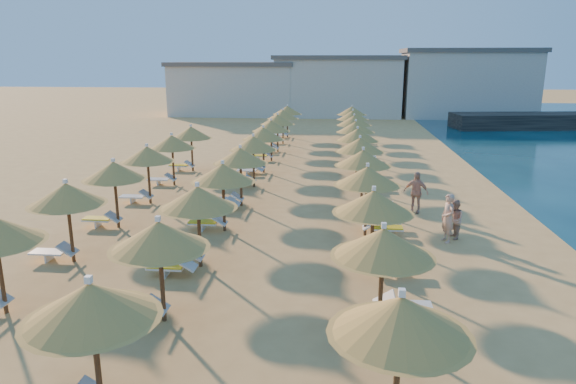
# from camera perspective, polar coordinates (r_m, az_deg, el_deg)

# --- Properties ---
(ground) EXTENTS (220.00, 220.00, 0.00)m
(ground) POSITION_cam_1_polar(r_m,az_deg,el_deg) (18.63, 1.65, -7.03)
(ground) COLOR tan
(ground) RESTS_ON ground
(hotel_blocks) EXTENTS (44.21, 8.55, 8.10)m
(hotel_blocks) POSITION_cam_1_polar(r_m,az_deg,el_deg) (65.17, 7.21, 11.65)
(hotel_blocks) COLOR beige
(hotel_blocks) RESTS_ON ground
(parasol_row_east) EXTENTS (2.64, 44.05, 2.96)m
(parasol_row_east) POSITION_cam_1_polar(r_m,az_deg,el_deg) (25.75, 8.15, 4.42)
(parasol_row_east) COLOR brown
(parasol_row_east) RESTS_ON ground
(parasol_row_west) EXTENTS (2.64, 44.05, 2.96)m
(parasol_row_west) POSITION_cam_1_polar(r_m,az_deg,el_deg) (26.12, -4.54, 4.67)
(parasol_row_west) COLOR brown
(parasol_row_west) RESTS_ON ground
(parasol_row_inland) EXTENTS (2.64, 21.46, 2.96)m
(parasol_row_inland) POSITION_cam_1_polar(r_m,az_deg,el_deg) (23.82, -16.95, 3.12)
(parasol_row_inland) COLOR brown
(parasol_row_inland) RESTS_ON ground
(loungers) EXTENTS (13.25, 42.00, 0.66)m
(loungers) POSITION_cam_1_polar(r_m,az_deg,el_deg) (25.61, -1.07, -0.18)
(loungers) COLOR silver
(loungers) RESTS_ON ground
(beachgoer_b) EXTENTS (0.67, 0.82, 1.57)m
(beachgoer_b) POSITION_cam_1_polar(r_m,az_deg,el_deg) (21.07, 18.02, -2.92)
(beachgoer_b) COLOR tan
(beachgoer_b) RESTS_ON ground
(beachgoer_a) EXTENTS (0.64, 0.80, 1.91)m
(beachgoer_a) POSITION_cam_1_polar(r_m,az_deg,el_deg) (20.58, 17.33, -2.79)
(beachgoer_a) COLOR tan
(beachgoer_a) RESTS_ON ground
(beachgoer_c) EXTENTS (1.22, 0.85, 1.93)m
(beachgoer_c) POSITION_cam_1_polar(r_m,az_deg,el_deg) (24.13, 14.01, -0.02)
(beachgoer_c) COLOR tan
(beachgoer_c) RESTS_ON ground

